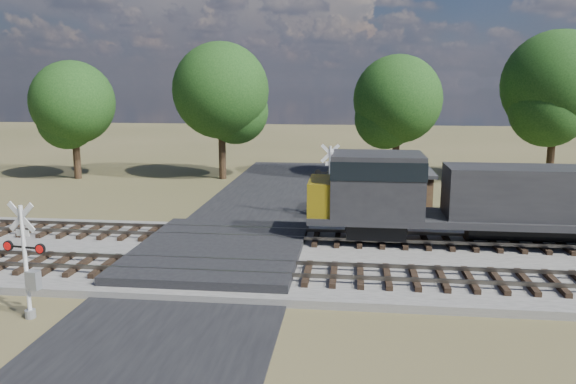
# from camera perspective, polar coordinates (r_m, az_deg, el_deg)

# --- Properties ---
(ground) EXTENTS (160.00, 160.00, 0.00)m
(ground) POSITION_cam_1_polar(r_m,az_deg,el_deg) (24.08, -7.24, -7.15)
(ground) COLOR #494927
(ground) RESTS_ON ground
(ballast_bed) EXTENTS (140.00, 10.00, 0.30)m
(ballast_bed) POSITION_cam_1_polar(r_m,az_deg,el_deg) (24.25, 16.85, -7.04)
(ballast_bed) COLOR gray
(ballast_bed) RESTS_ON ground
(road) EXTENTS (7.00, 60.00, 0.08)m
(road) POSITION_cam_1_polar(r_m,az_deg,el_deg) (24.07, -7.24, -7.05)
(road) COLOR black
(road) RESTS_ON ground
(crossing_panel) EXTENTS (7.00, 9.00, 0.62)m
(crossing_panel) POSITION_cam_1_polar(r_m,az_deg,el_deg) (24.45, -6.98, -6.08)
(crossing_panel) COLOR #262628
(crossing_panel) RESTS_ON ground
(track_near) EXTENTS (140.00, 2.60, 0.33)m
(track_near) POSITION_cam_1_polar(r_m,az_deg,el_deg) (21.54, -0.38, -8.11)
(track_near) COLOR black
(track_near) RESTS_ON ballast_bed
(track_far) EXTENTS (140.00, 2.60, 0.33)m
(track_far) POSITION_cam_1_polar(r_m,az_deg,el_deg) (26.29, 0.95, -4.56)
(track_far) COLOR black
(track_far) RESTS_ON ballast_bed
(crossing_signal_near) EXTENTS (1.54, 0.38, 3.85)m
(crossing_signal_near) POSITION_cam_1_polar(r_m,az_deg,el_deg) (19.81, -24.87, -7.29)
(crossing_signal_near) COLOR silver
(crossing_signal_near) RESTS_ON ground
(crossing_signal_far) EXTENTS (1.69, 0.38, 4.20)m
(crossing_signal_far) POSITION_cam_1_polar(r_m,az_deg,el_deg) (31.21, 4.10, 0.43)
(crossing_signal_far) COLOR silver
(crossing_signal_far) RESTS_ON ground
(equipment_shed) EXTENTS (4.13, 4.13, 2.80)m
(equipment_shed) POSITION_cam_1_polar(r_m,az_deg,el_deg) (31.62, 10.69, -0.20)
(equipment_shed) COLOR #492C1F
(equipment_shed) RESTS_ON ground
(treeline) EXTENTS (81.30, 9.11, 11.28)m
(treeline) POSITION_cam_1_polar(r_m,az_deg,el_deg) (43.37, 9.63, 9.65)
(treeline) COLOR black
(treeline) RESTS_ON ground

